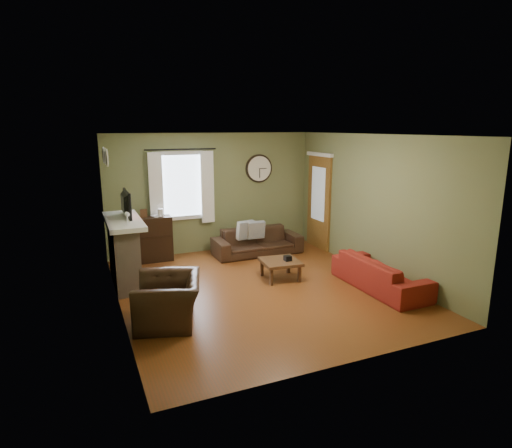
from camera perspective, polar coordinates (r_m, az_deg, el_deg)
name	(u,v)px	position (r m, az deg, el deg)	size (l,w,h in m)	color
floor	(260,288)	(7.46, 0.51, -8.59)	(4.60, 5.20, 0.00)	brown
ceiling	(260,135)	(6.94, 0.55, 11.80)	(4.60, 5.20, 0.00)	white
wall_left	(115,227)	(6.53, -18.28, -0.42)	(0.00, 5.20, 2.60)	olive
wall_right	(373,205)	(8.27, 15.30, 2.46)	(0.00, 5.20, 2.60)	olive
wall_back	(213,193)	(9.49, -5.80, 4.14)	(4.60, 0.00, 2.60)	olive
wall_front	(354,258)	(4.89, 12.89, -4.44)	(4.60, 0.00, 2.60)	olive
fireplace	(124,254)	(7.85, -17.22, -3.85)	(0.40, 1.40, 1.10)	tan
firebox	(136,266)	(7.94, -15.73, -5.45)	(0.04, 0.60, 0.55)	black
mantel	(123,221)	(7.71, -17.29, 0.38)	(0.58, 1.60, 0.08)	white
tv	(123,207)	(7.82, -17.36, 2.14)	(0.60, 0.08, 0.35)	black
tv_screen	(127,204)	(7.81, -16.81, 2.60)	(0.02, 0.62, 0.36)	#994C3F
medallion_left	(107,158)	(7.19, -19.25, 8.34)	(0.28, 0.28, 0.03)	white
medallion_mid	(105,156)	(7.54, -19.45, 8.50)	(0.28, 0.28, 0.03)	white
medallion_right	(104,155)	(7.89, -19.64, 8.65)	(0.28, 0.28, 0.03)	white
window_pane	(181,186)	(9.26, -9.94, 5.05)	(1.00, 0.02, 1.30)	silver
curtain_rod	(181,149)	(9.09, -9.98, 9.78)	(0.03, 0.03, 1.50)	black
curtain_left	(156,190)	(9.06, -13.18, 4.41)	(0.28, 0.04, 1.55)	white
curtain_right	(207,187)	(9.31, -6.49, 4.89)	(0.28, 0.04, 1.55)	white
wall_clock	(259,169)	(9.76, 0.44, 7.41)	(0.64, 0.06, 0.64)	white
door	(319,203)	(9.79, 8.38, 2.85)	(0.05, 0.90, 2.10)	brown
bookshelf	(152,239)	(9.05, -13.64, -1.99)	(0.78, 0.33, 0.93)	black
book	(152,216)	(8.91, -13.65, 1.06)	(0.17, 0.23, 0.02)	#4A2E1B
sofa_brown	(257,241)	(9.33, 0.16, -2.35)	(1.92, 0.75, 0.56)	black
pillow_left	(246,230)	(9.22, -1.40, -0.81)	(0.40, 0.12, 0.40)	gray
pillow_right	(256,230)	(9.23, 0.01, -0.79)	(0.37, 0.11, 0.37)	gray
sofa_red	(380,273)	(7.67, 16.19, -6.32)	(1.88, 0.74, 0.55)	maroon
armchair	(168,300)	(6.26, -11.60, -9.93)	(1.02, 0.89, 0.66)	black
coffee_table	(280,270)	(7.87, 3.25, -6.09)	(0.66, 0.66, 0.35)	#4A2E1B
tissue_box	(288,258)	(7.79, 4.24, -4.57)	(0.12, 0.12, 0.09)	black
wine_glass_a	(128,219)	(7.16, -16.74, 0.67)	(0.07, 0.07, 0.20)	white
wine_glass_b	(127,218)	(7.26, -16.83, 0.78)	(0.07, 0.07, 0.20)	white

